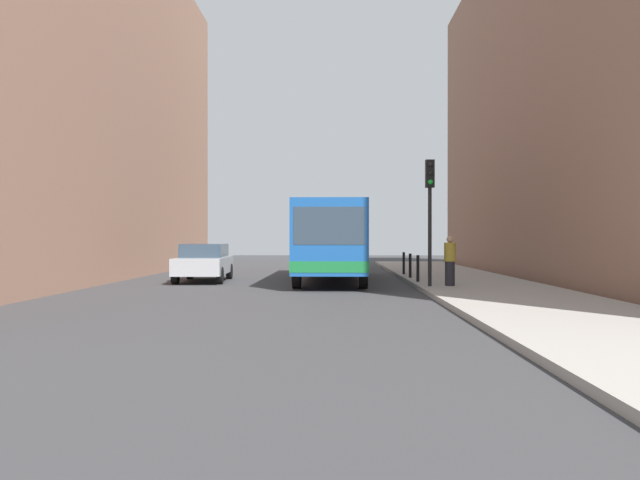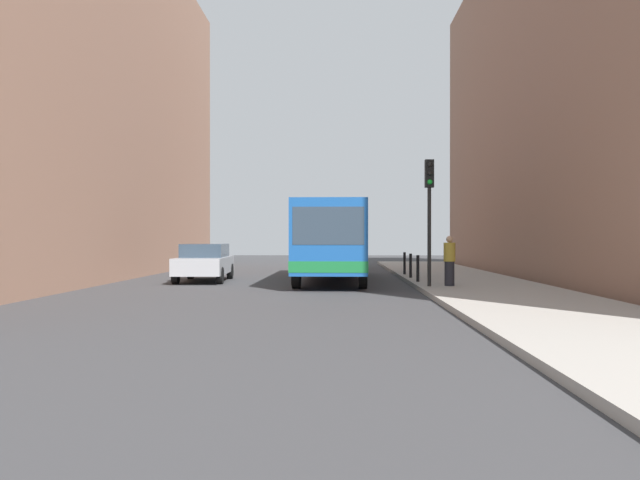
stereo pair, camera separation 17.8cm
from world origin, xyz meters
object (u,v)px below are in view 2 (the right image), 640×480
car_behind_bus (337,254)px  bollard_far (405,263)px  bollard_near (418,268)px  car_beside_bus (205,262)px  traffic_light (429,198)px  pedestrian_near_signal (449,261)px  bus (332,238)px  bollard_mid (411,266)px

car_behind_bus → bollard_far: (2.95, -8.90, -0.16)m
car_behind_bus → bollard_near: 13.78m
car_beside_bus → traffic_light: bearing=149.9°
pedestrian_near_signal → bus: bearing=174.0°
bus → bollard_mid: bus is taller
bus → car_behind_bus: bearing=-90.2°
car_beside_bus → pedestrian_near_signal: (8.92, -4.04, 0.18)m
bus → car_behind_bus: size_ratio=2.49×
traffic_light → bollard_far: (-0.10, 6.71, -2.38)m
bus → pedestrian_near_signal: bearing=130.4°
car_beside_bus → bollard_mid: (8.13, 0.17, -0.16)m
car_beside_bus → car_behind_bus: bearing=-117.2°
bollard_mid → pedestrian_near_signal: pedestrian_near_signal is taller
bollard_mid → pedestrian_near_signal: 4.29m
car_behind_bus → bollard_far: size_ratio=4.66×
car_beside_bus → bollard_near: 8.40m
bollard_mid → bollard_far: size_ratio=1.00×
car_behind_bus → bus: bearing=90.1°
car_beside_bus → car_behind_bus: size_ratio=1.01×
car_beside_bus → bollard_far: (8.13, 2.44, -0.16)m
bus → traffic_light: size_ratio=2.69×
bus → car_beside_bus: size_ratio=2.47×
pedestrian_near_signal → car_behind_bus: bearing=147.9°
car_behind_bus → pedestrian_near_signal: bearing=104.6°
car_beside_bus → bollard_far: bearing=-166.0°
bollard_near → pedestrian_near_signal: size_ratio=0.58×
bollard_far → pedestrian_near_signal: pedestrian_near_signal is taller
car_beside_bus → bollard_near: car_beside_bus is taller
bus → car_behind_bus: 10.75m
pedestrian_near_signal → bollard_mid: bearing=144.8°
bollard_mid → bollard_far: same height
car_beside_bus → pedestrian_near_signal: size_ratio=2.74×
traffic_light → bollard_far: 7.12m
car_behind_bus → traffic_light: bearing=102.0°
traffic_light → bollard_mid: bearing=91.3°
bollard_mid → pedestrian_near_signal: size_ratio=0.58×
bollard_near → pedestrian_near_signal: 2.11m
bus → car_beside_bus: bus is taller
bollard_near → car_behind_bus: bearing=102.4°
car_beside_bus → traffic_light: size_ratio=1.09×
car_behind_bus → bollard_near: bearing=103.3°
traffic_light → pedestrian_near_signal: (0.69, 0.22, -2.04)m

